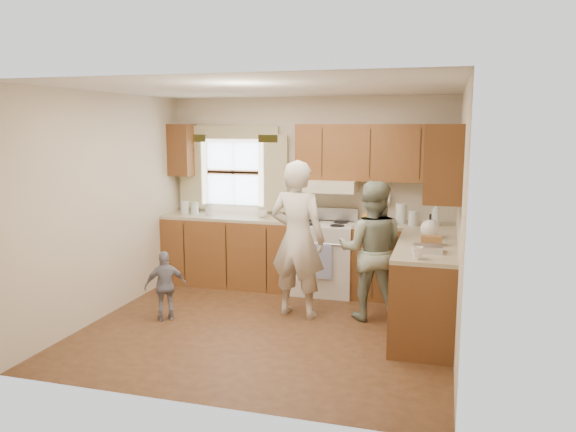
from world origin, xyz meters
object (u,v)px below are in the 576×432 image
(stove, at_px, (325,257))
(woman_right, at_px, (371,251))
(child, at_px, (166,286))
(woman_left, at_px, (297,239))

(stove, distance_m, woman_right, 1.13)
(stove, distance_m, child, 2.11)
(woman_right, height_order, child, woman_right)
(woman_left, xyz_separation_m, child, (-1.36, -0.55, -0.49))
(woman_left, relative_size, woman_right, 1.14)
(child, bearing_deg, woman_right, 163.36)
(woman_right, distance_m, child, 2.30)
(stove, height_order, woman_right, woman_right)
(woman_left, height_order, child, woman_left)
(woman_left, relative_size, child, 2.26)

